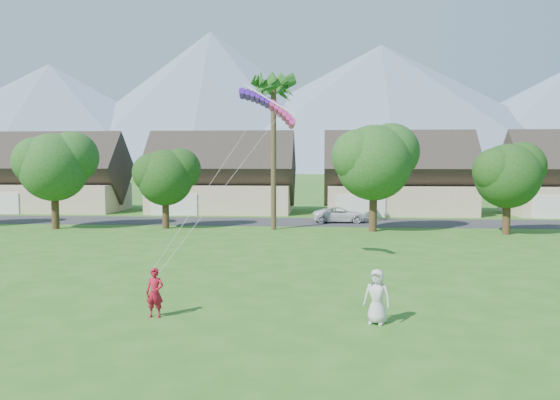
# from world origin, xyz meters

# --- Properties ---
(ground) EXTENTS (500.00, 500.00, 0.00)m
(ground) POSITION_xyz_m (0.00, 0.00, 0.00)
(ground) COLOR #2D6019
(ground) RESTS_ON ground
(street) EXTENTS (90.00, 7.00, 0.01)m
(street) POSITION_xyz_m (0.00, 34.00, 0.01)
(street) COLOR #2D2D30
(street) RESTS_ON ground
(kite_flyer) EXTENTS (0.68, 0.47, 1.80)m
(kite_flyer) POSITION_xyz_m (-4.02, 3.36, 0.90)
(kite_flyer) COLOR maroon
(kite_flyer) RESTS_ON ground
(watcher) EXTENTS (1.09, 0.90, 1.92)m
(watcher) POSITION_xyz_m (3.93, 3.22, 0.96)
(watcher) COLOR beige
(watcher) RESTS_ON ground
(parked_car) EXTENTS (5.05, 2.54, 1.37)m
(parked_car) POSITION_xyz_m (3.59, 34.00, 0.68)
(parked_car) COLOR silver
(parked_car) RESTS_ON ground
(mountain_ridge) EXTENTS (540.00, 240.00, 70.00)m
(mountain_ridge) POSITION_xyz_m (10.40, 260.00, 29.07)
(mountain_ridge) COLOR slate
(mountain_ridge) RESTS_ON ground
(houses_row) EXTENTS (72.75, 8.19, 8.86)m
(houses_row) POSITION_xyz_m (0.49, 42.99, 3.44)
(houses_row) COLOR beige
(houses_row) RESTS_ON ground
(tree_row) EXTENTS (62.27, 6.67, 8.45)m
(tree_row) POSITION_xyz_m (-1.14, 27.92, 4.89)
(tree_row) COLOR #47301C
(tree_row) RESTS_ON ground
(fan_palm) EXTENTS (3.00, 3.00, 13.80)m
(fan_palm) POSITION_xyz_m (-2.00, 28.50, 11.80)
(fan_palm) COLOR #4C3D26
(fan_palm) RESTS_ON ground
(parafoil_kite) EXTENTS (3.23, 1.00, 0.50)m
(parafoil_kite) POSITION_xyz_m (-0.71, 12.39, 8.54)
(parafoil_kite) COLOR #4916AA
(parafoil_kite) RESTS_ON ground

